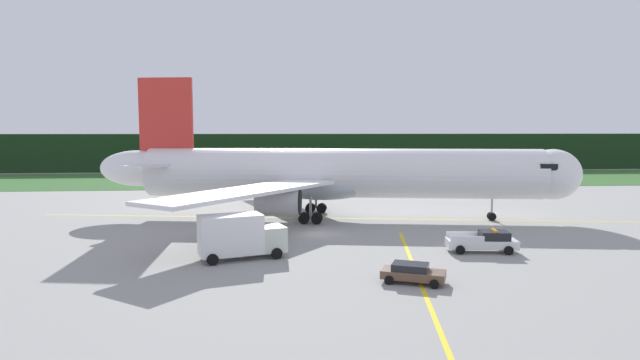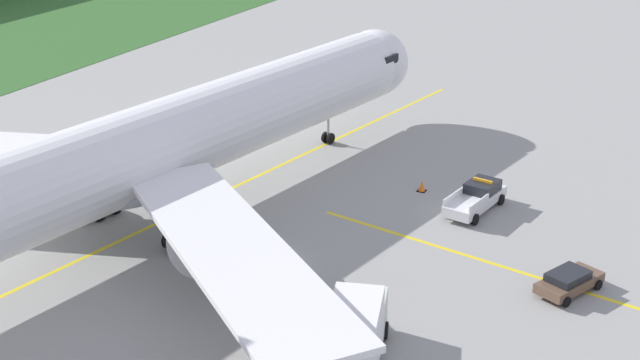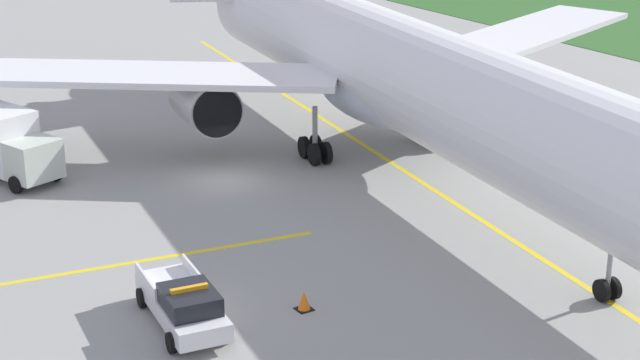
# 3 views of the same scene
# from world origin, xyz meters

# --- Properties ---
(ground) EXTENTS (320.00, 320.00, 0.00)m
(ground) POSITION_xyz_m (0.00, 0.00, 0.00)
(ground) COLOR gray
(taxiway_centerline_main) EXTENTS (70.60, 11.70, 0.01)m
(taxiway_centerline_main) POSITION_xyz_m (3.58, 8.70, 0.00)
(taxiway_centerline_main) COLOR yellow
(taxiway_centerline_main) RESTS_ON ground
(airliner) EXTENTS (55.14, 46.61, 16.19)m
(airliner) POSITION_xyz_m (2.91, 8.81, 5.11)
(airliner) COLOR white
(airliner) RESTS_ON ground
(ops_pickup_truck) EXTENTS (5.96, 2.90, 1.94)m
(ops_pickup_truck) POSITION_xyz_m (13.39, -8.76, 0.90)
(ops_pickup_truck) COLOR silver
(ops_pickup_truck) RESTS_ON ground
(catering_truck) EXTENTS (7.16, 4.39, 3.73)m
(catering_truck) POSITION_xyz_m (-6.87, -9.36, 1.87)
(catering_truck) COLOR silver
(catering_truck) RESTS_ON ground
(apron_cone) EXTENTS (0.62, 0.62, 0.78)m
(apron_cone) POSITION_xyz_m (14.67, -4.35, 0.38)
(apron_cone) COLOR black
(apron_cone) RESTS_ON ground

